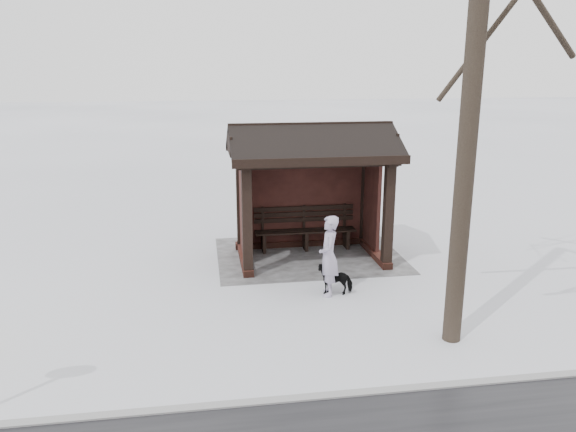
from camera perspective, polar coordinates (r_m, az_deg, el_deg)
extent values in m
plane|color=white|center=(12.89, 2.27, -4.31)|extent=(120.00, 120.00, 0.00)
cube|color=gray|center=(8.07, 10.10, -17.12)|extent=(120.00, 0.15, 0.06)
cube|color=gray|center=(13.07, 2.11, -3.99)|extent=(4.20, 3.20, 0.02)
cube|color=#3C1D15|center=(13.70, 1.56, -2.76)|extent=(3.30, 0.22, 0.16)
cube|color=#3C1D15|center=(13.22, 8.68, -3.61)|extent=(0.22, 2.10, 0.16)
cube|color=#3C1D15|center=(12.67, -4.41, -4.31)|extent=(0.22, 2.10, 0.16)
cube|color=black|center=(12.10, 10.14, -0.15)|extent=(0.20, 0.20, 2.30)
cube|color=black|center=(11.49, -4.16, -0.75)|extent=(0.20, 0.20, 2.30)
cube|color=black|center=(13.76, 7.75, 1.80)|extent=(0.20, 0.20, 2.30)
cube|color=black|center=(13.23, -4.82, 1.36)|extent=(0.20, 0.20, 2.30)
cube|color=black|center=(13.39, 1.59, 1.93)|extent=(2.80, 0.08, 2.14)
cube|color=black|center=(13.19, 8.48, 1.56)|extent=(0.08, 1.17, 2.14)
cube|color=black|center=(12.64, -4.63, 1.09)|extent=(0.08, 1.17, 2.14)
cube|color=black|center=(11.44, 3.26, 5.41)|extent=(3.40, 0.20, 0.18)
cube|color=black|center=(13.18, 1.63, 6.71)|extent=(3.40, 0.20, 0.18)
cylinder|color=black|center=(8.64, 18.35, 14.32)|extent=(0.29, 0.29, 8.55)
imported|color=#ABA1BD|center=(10.68, 4.16, -4.06)|extent=(0.47, 0.63, 1.57)
imported|color=black|center=(10.96, 4.81, -6.37)|extent=(0.72, 0.45, 0.56)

